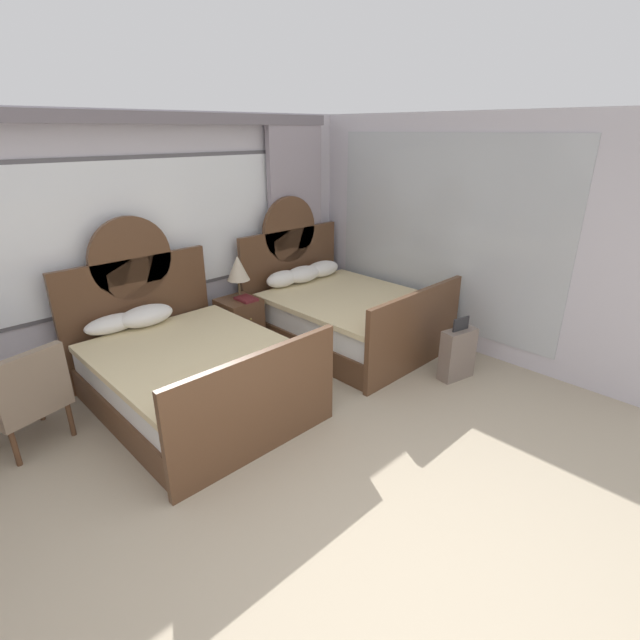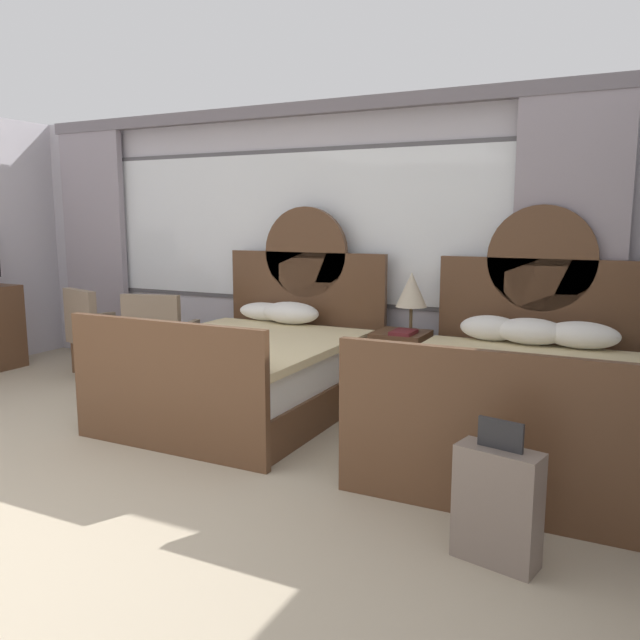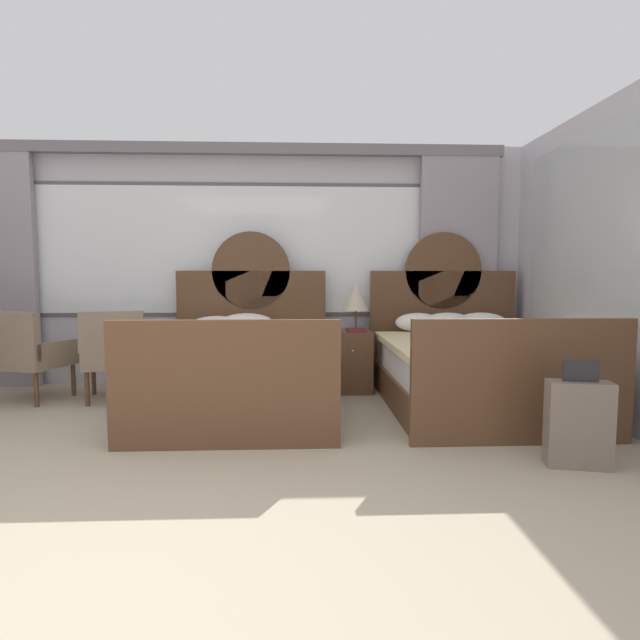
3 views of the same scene
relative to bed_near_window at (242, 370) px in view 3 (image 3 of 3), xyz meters
name	(u,v)px [view 3 (image 3 of 3)]	position (x,y,z in m)	size (l,w,h in m)	color
ground_plane	(116,576)	(-0.23, -2.61, -0.36)	(24.00, 24.00, 0.00)	tan
wall_back_window	(232,260)	(-0.23, 1.17, 1.05)	(6.62, 0.22, 2.70)	silver
bed_near_window	(242,370)	(0.00, 0.00, 0.00)	(1.64, 2.13, 1.72)	brown
bed_near_mirror	(471,367)	(2.15, 0.01, 0.01)	(1.64, 2.13, 1.72)	brown
nightstand_between_beds	(350,361)	(1.08, 0.69, -0.04)	(0.44, 0.46, 0.65)	brown
table_lamp_on_nightstand	(356,297)	(1.14, 0.75, 0.64)	(0.27, 0.27, 0.51)	brown
book_on_nightstand	(356,330)	(1.13, 0.60, 0.30)	(0.18, 0.26, 0.03)	maroon
armchair_by_window_left	(114,352)	(-1.29, 0.37, 0.12)	(0.70, 0.70, 0.90)	#84705B
armchair_by_window_centre	(28,353)	(-2.12, 0.37, 0.12)	(0.72, 0.72, 0.90)	#84705B
suitcase_on_floor	(578,423)	(2.33, -1.52, -0.08)	(0.42, 0.25, 0.70)	#75665B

